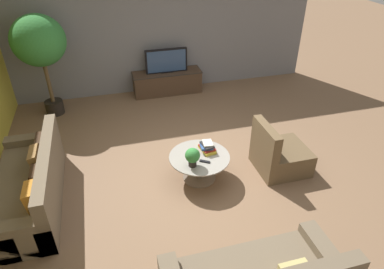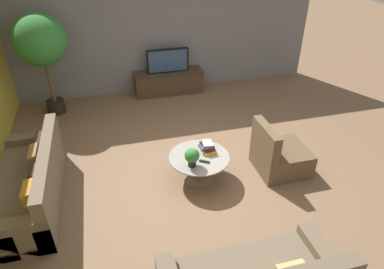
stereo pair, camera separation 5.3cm
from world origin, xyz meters
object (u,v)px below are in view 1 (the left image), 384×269
(couch_by_wall, at_px, (32,186))
(media_console, at_px, (167,82))
(television, at_px, (166,61))
(armchair_wicker, at_px, (279,155))
(potted_plant_tabletop, at_px, (193,156))
(potted_palm_tall, at_px, (39,43))
(coffee_table, at_px, (199,163))

(couch_by_wall, bearing_deg, media_console, 139.60)
(television, distance_m, armchair_wicker, 3.57)
(armchair_wicker, bearing_deg, couch_by_wall, 86.36)
(couch_by_wall, xyz_separation_m, potted_plant_tabletop, (2.31, -0.32, 0.31))
(couch_by_wall, relative_size, potted_plant_tabletop, 7.22)
(media_console, relative_size, couch_by_wall, 0.74)
(media_console, xyz_separation_m, potted_palm_tall, (-2.51, -0.37, 1.24))
(coffee_table, xyz_separation_m, couch_by_wall, (-2.47, 0.13, -0.01))
(coffee_table, bearing_deg, media_console, 87.07)
(television, bearing_deg, potted_palm_tall, -171.77)
(armchair_wicker, relative_size, potted_plant_tabletop, 2.87)
(coffee_table, relative_size, couch_by_wall, 0.44)
(media_console, xyz_separation_m, television, (0.00, -0.00, 0.52))
(armchair_wicker, distance_m, potted_palm_tall, 4.88)
(potted_plant_tabletop, bearing_deg, potted_palm_tall, 125.51)
(media_console, height_order, potted_plant_tabletop, potted_plant_tabletop)
(potted_palm_tall, bearing_deg, potted_plant_tabletop, -54.49)
(television, relative_size, couch_by_wall, 0.44)
(potted_palm_tall, distance_m, potted_plant_tabletop, 3.87)
(coffee_table, distance_m, potted_plant_tabletop, 0.39)
(coffee_table, distance_m, armchair_wicker, 1.32)
(coffee_table, height_order, potted_plant_tabletop, potted_plant_tabletop)
(couch_by_wall, bearing_deg, potted_palm_tall, 177.34)
(coffee_table, relative_size, armchair_wicker, 1.10)
(media_console, relative_size, television, 1.67)
(armchair_wicker, bearing_deg, television, 19.01)
(potted_plant_tabletop, bearing_deg, armchair_wicker, 3.14)
(media_console, height_order, potted_palm_tall, potted_palm_tall)
(couch_by_wall, height_order, armchair_wicker, armchair_wicker)
(media_console, bearing_deg, couch_by_wall, -130.40)
(armchair_wicker, height_order, potted_plant_tabletop, armchair_wicker)
(couch_by_wall, distance_m, armchair_wicker, 3.80)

